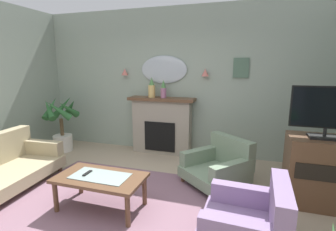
{
  "coord_description": "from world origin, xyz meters",
  "views": [
    {
      "loc": [
        1.38,
        -2.32,
        1.79
      ],
      "look_at": [
        0.22,
        1.34,
        1.02
      ],
      "focal_mm": 26.54,
      "sensor_mm": 36.0,
      "label": 1
    }
  ],
  "objects_px": {
    "tv_remote": "(87,173)",
    "tv_cabinet": "(319,171)",
    "wall_sconce_right": "(205,73)",
    "mantel_vase_centre": "(152,89)",
    "wall_sconce_left": "(125,72)",
    "framed_picture": "(241,68)",
    "potted_plant_tall_palm": "(61,123)",
    "tv_flatscreen": "(328,111)",
    "mantel_vase_left": "(163,89)",
    "armchair_in_corner": "(252,219)",
    "armchair_beside_couch": "(219,165)",
    "wall_mirror": "(164,70)",
    "coffee_table": "(100,180)",
    "fireplace": "(162,126)"
  },
  "relations": [
    {
      "from": "mantel_vase_left",
      "to": "armchair_beside_couch",
      "type": "xyz_separation_m",
      "value": [
        1.24,
        -1.04,
        -1.02
      ]
    },
    {
      "from": "wall_mirror",
      "to": "wall_sconce_right",
      "type": "height_order",
      "value": "wall_mirror"
    },
    {
      "from": "framed_picture",
      "to": "armchair_beside_couch",
      "type": "distance_m",
      "value": 1.9
    },
    {
      "from": "wall_sconce_left",
      "to": "armchair_beside_couch",
      "type": "height_order",
      "value": "wall_sconce_left"
    },
    {
      "from": "armchair_in_corner",
      "to": "armchair_beside_couch",
      "type": "xyz_separation_m",
      "value": [
        -0.45,
        1.28,
        0.0
      ]
    },
    {
      "from": "tv_remote",
      "to": "tv_cabinet",
      "type": "height_order",
      "value": "tv_cabinet"
    },
    {
      "from": "armchair_beside_couch",
      "to": "wall_sconce_left",
      "type": "bearing_deg",
      "value": 151.53
    },
    {
      "from": "wall_sconce_left",
      "to": "tv_cabinet",
      "type": "bearing_deg",
      "value": -21.24
    },
    {
      "from": "mantel_vase_left",
      "to": "tv_remote",
      "type": "distance_m",
      "value": 2.36
    },
    {
      "from": "mantel_vase_centre",
      "to": "framed_picture",
      "type": "distance_m",
      "value": 1.76
    },
    {
      "from": "tv_remote",
      "to": "tv_cabinet",
      "type": "distance_m",
      "value": 2.98
    },
    {
      "from": "wall_sconce_right",
      "to": "framed_picture",
      "type": "distance_m",
      "value": 0.66
    },
    {
      "from": "coffee_table",
      "to": "tv_remote",
      "type": "xyz_separation_m",
      "value": [
        -0.19,
        0.0,
        0.07
      ]
    },
    {
      "from": "mantel_vase_centre",
      "to": "wall_mirror",
      "type": "distance_m",
      "value": 0.46
    },
    {
      "from": "potted_plant_tall_palm",
      "to": "armchair_in_corner",
      "type": "bearing_deg",
      "value": -25.65
    },
    {
      "from": "tv_cabinet",
      "to": "potted_plant_tall_palm",
      "type": "height_order",
      "value": "potted_plant_tall_palm"
    },
    {
      "from": "coffee_table",
      "to": "armchair_in_corner",
      "type": "height_order",
      "value": "armchair_in_corner"
    },
    {
      "from": "mantel_vase_centre",
      "to": "potted_plant_tall_palm",
      "type": "xyz_separation_m",
      "value": [
        -1.85,
        -0.5,
        -0.73
      ]
    },
    {
      "from": "fireplace",
      "to": "tv_cabinet",
      "type": "bearing_deg",
      "value": -25.69
    },
    {
      "from": "wall_mirror",
      "to": "armchair_beside_couch",
      "type": "bearing_deg",
      "value": -43.14
    },
    {
      "from": "wall_sconce_left",
      "to": "wall_sconce_right",
      "type": "height_order",
      "value": "same"
    },
    {
      "from": "wall_sconce_left",
      "to": "wall_sconce_right",
      "type": "distance_m",
      "value": 1.7
    },
    {
      "from": "mantel_vase_centre",
      "to": "wall_sconce_left",
      "type": "bearing_deg",
      "value": 169.54
    },
    {
      "from": "wall_mirror",
      "to": "tv_flatscreen",
      "type": "xyz_separation_m",
      "value": [
        2.58,
        -1.4,
        -0.46
      ]
    },
    {
      "from": "tv_remote",
      "to": "mantel_vase_left",
      "type": "bearing_deg",
      "value": 82.5
    },
    {
      "from": "fireplace",
      "to": "wall_mirror",
      "type": "relative_size",
      "value": 1.42
    },
    {
      "from": "mantel_vase_left",
      "to": "armchair_beside_couch",
      "type": "distance_m",
      "value": 1.92
    },
    {
      "from": "wall_sconce_left",
      "to": "armchair_in_corner",
      "type": "relative_size",
      "value": 0.16
    },
    {
      "from": "armchair_beside_couch",
      "to": "potted_plant_tall_palm",
      "type": "bearing_deg",
      "value": 170.82
    },
    {
      "from": "coffee_table",
      "to": "tv_remote",
      "type": "bearing_deg",
      "value": 179.5
    },
    {
      "from": "mantel_vase_left",
      "to": "potted_plant_tall_palm",
      "type": "xyz_separation_m",
      "value": [
        -2.1,
        -0.5,
        -0.73
      ]
    },
    {
      "from": "wall_mirror",
      "to": "armchair_beside_couch",
      "type": "height_order",
      "value": "wall_mirror"
    },
    {
      "from": "mantel_vase_left",
      "to": "framed_picture",
      "type": "xyz_separation_m",
      "value": [
        1.45,
        0.18,
        0.42
      ]
    },
    {
      "from": "coffee_table",
      "to": "tv_flatscreen",
      "type": "height_order",
      "value": "tv_flatscreen"
    },
    {
      "from": "mantel_vase_left",
      "to": "armchair_in_corner",
      "type": "bearing_deg",
      "value": -53.9
    },
    {
      "from": "framed_picture",
      "to": "tv_cabinet",
      "type": "bearing_deg",
      "value": -52.2
    },
    {
      "from": "wall_mirror",
      "to": "potted_plant_tall_palm",
      "type": "bearing_deg",
      "value": -161.83
    },
    {
      "from": "potted_plant_tall_palm",
      "to": "tv_flatscreen",
      "type": "bearing_deg",
      "value": -8.98
    },
    {
      "from": "wall_mirror",
      "to": "tv_cabinet",
      "type": "distance_m",
      "value": 3.19
    },
    {
      "from": "armchair_beside_couch",
      "to": "wall_mirror",
      "type": "bearing_deg",
      "value": 136.86
    },
    {
      "from": "mantel_vase_centre",
      "to": "wall_sconce_left",
      "type": "xyz_separation_m",
      "value": [
        -0.65,
        0.12,
        0.33
      ]
    },
    {
      "from": "fireplace",
      "to": "wall_sconce_right",
      "type": "distance_m",
      "value": 1.38
    },
    {
      "from": "tv_cabinet",
      "to": "tv_flatscreen",
      "type": "xyz_separation_m",
      "value": [
        0.0,
        -0.02,
        0.8
      ]
    },
    {
      "from": "wall_mirror",
      "to": "framed_picture",
      "type": "distance_m",
      "value": 1.5
    },
    {
      "from": "fireplace",
      "to": "coffee_table",
      "type": "relative_size",
      "value": 1.24
    },
    {
      "from": "wall_sconce_right",
      "to": "tv_remote",
      "type": "xyz_separation_m",
      "value": [
        -1.09,
        -2.3,
        -1.21
      ]
    },
    {
      "from": "wall_mirror",
      "to": "armchair_in_corner",
      "type": "bearing_deg",
      "value": -55.02
    },
    {
      "from": "mantel_vase_left",
      "to": "potted_plant_tall_palm",
      "type": "bearing_deg",
      "value": -166.54
    },
    {
      "from": "fireplace",
      "to": "potted_plant_tall_palm",
      "type": "distance_m",
      "value": 2.12
    },
    {
      "from": "wall_sconce_left",
      "to": "tv_remote",
      "type": "xyz_separation_m",
      "value": [
        0.61,
        -2.3,
        -1.21
      ]
    }
  ]
}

